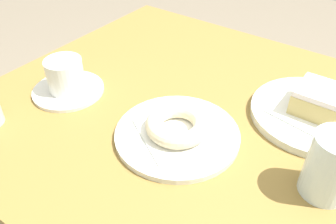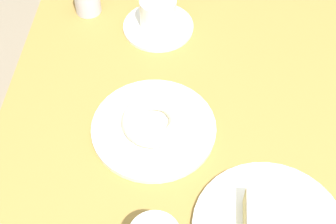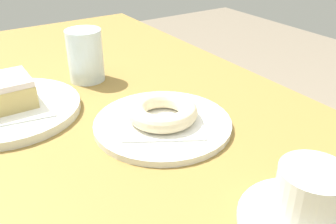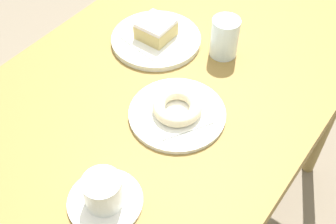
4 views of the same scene
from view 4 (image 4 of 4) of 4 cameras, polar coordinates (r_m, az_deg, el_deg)
The scene contains 10 objects.
ground_plane at distance 1.69m, azimuth 1.20°, elevation -13.35°, with size 6.00×6.00×0.00m, color #786B59.
table at distance 1.13m, azimuth 1.75°, elevation 3.35°, with size 1.13×0.73×0.76m.
plate_glazed_square at distance 1.15m, azimuth -1.58°, elevation 9.54°, with size 0.23×0.23×0.01m, color silver.
napkin_glazed_square at distance 1.14m, azimuth -1.59°, elevation 9.88°, with size 0.14×0.14×0.00m, color white.
donut_glazed_square at distance 1.13m, azimuth -1.61°, elevation 10.87°, with size 0.08×0.08×0.05m.
plate_sugar_ring at distance 0.97m, azimuth 1.21°, elevation -0.22°, with size 0.22×0.22×0.01m, color silver.
napkin_sugar_ring at distance 0.96m, azimuth 1.22°, elevation 0.05°, with size 0.12×0.12×0.00m, color white.
donut_sugar_ring at distance 0.95m, azimuth 1.23°, elevation 0.66°, with size 0.11×0.11×0.03m, color beige.
water_glass at distance 1.09m, azimuth 7.47°, elevation 9.71°, with size 0.07×0.07×0.10m, color silver.
coffee_cup at distance 0.82m, azimuth -8.47°, elevation -10.61°, with size 0.14×0.14×0.07m.
Camera 4 is at (-0.66, -0.44, 1.50)m, focal length 46.30 mm.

